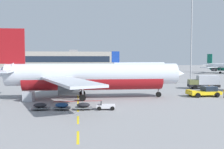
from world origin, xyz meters
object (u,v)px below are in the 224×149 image
object	(u,v)px
baggage_train	(73,106)
catering_truck	(205,82)
airliner_foreground	(90,76)
pushback_tug	(205,92)
airliner_far_center	(138,66)
uld_cargo_container	(29,96)
apron_light_mast_far	(192,20)

from	to	relation	value
baggage_train	catering_truck	bearing A→B (deg)	35.40
airliner_foreground	pushback_tug	bearing A→B (deg)	-0.70
airliner_far_center	uld_cargo_container	world-z (taller)	airliner_far_center
airliner_far_center	baggage_train	bearing A→B (deg)	-108.92
pushback_tug	airliner_far_center	xyz separation A→B (m)	(4.53, 74.37, 2.43)
uld_cargo_container	apron_light_mast_far	size ratio (longest dim) A/B	0.06
pushback_tug	apron_light_mast_far	world-z (taller)	apron_light_mast_far
pushback_tug	catering_truck	xyz separation A→B (m)	(5.77, 11.55, 0.74)
catering_truck	airliner_far_center	bearing A→B (deg)	91.13
airliner_far_center	catering_truck	distance (m)	62.85
baggage_train	apron_light_mast_far	distance (m)	52.54
pushback_tug	apron_light_mast_far	bearing A→B (deg)	71.18
airliner_foreground	pushback_tug	xyz separation A→B (m)	(21.42, -0.26, -3.05)
catering_truck	uld_cargo_container	xyz separation A→B (m)	(-37.54, -13.21, -0.85)
airliner_foreground	catering_truck	distance (m)	29.53
catering_truck	apron_light_mast_far	world-z (taller)	apron_light_mast_far
pushback_tug	airliner_far_center	size ratio (longest dim) A/B	0.21
airliner_foreground	catering_truck	size ratio (longest dim) A/B	4.75
airliner_foreground	pushback_tug	world-z (taller)	airliner_foreground
airliner_far_center	baggage_train	world-z (taller)	airliner_far_center
catering_truck	apron_light_mast_far	size ratio (longest dim) A/B	0.24
airliner_far_center	airliner_foreground	bearing A→B (deg)	-109.30
airliner_foreground	baggage_train	size ratio (longest dim) A/B	2.97
airliner_foreground	uld_cargo_container	world-z (taller)	airliner_foreground
airliner_foreground	baggage_train	xyz separation A→B (m)	(-2.91, -10.10, -3.42)
pushback_tug	baggage_train	distance (m)	26.24
airliner_far_center	apron_light_mast_far	world-z (taller)	apron_light_mast_far
airliner_foreground	apron_light_mast_far	bearing A→B (deg)	40.88
pushback_tug	baggage_train	world-z (taller)	pushback_tug
catering_truck	apron_light_mast_far	xyz separation A→B (m)	(3.32, 15.11, 16.52)
airliner_foreground	catering_truck	world-z (taller)	airliner_foreground
airliner_foreground	apron_light_mast_far	world-z (taller)	apron_light_mast_far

